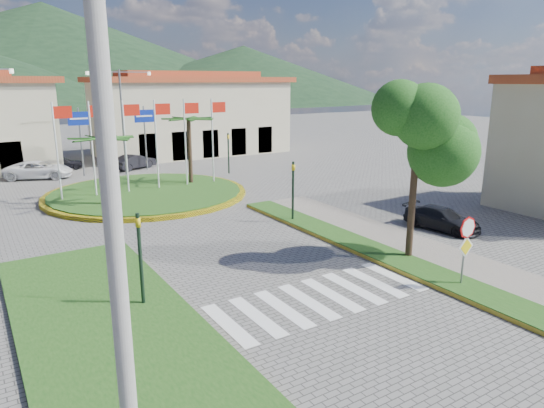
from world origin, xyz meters
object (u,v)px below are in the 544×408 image
car_dark_b (135,162)px  car_side_right (442,219)px  utility_pole (115,245)px  roundabout_island (147,193)px  white_van (39,170)px  stop_sign (466,240)px  car_dark_a (60,163)px  deciduous_tree (417,134)px

car_dark_b → car_side_right: bearing=172.9°
utility_pole → roundabout_island: bearing=71.2°
roundabout_island → white_van: roundabout_island is taller
stop_sign → car_side_right: (5.12, 5.04, -1.24)m
car_dark_a → white_van: bearing=150.8°
white_van → car_dark_a: white_van is taller
deciduous_tree → car_dark_b: size_ratio=1.84×
utility_pole → car_dark_b: utility_pole is taller
roundabout_island → white_van: bearing=117.4°
roundabout_island → utility_pole: 23.64m
deciduous_tree → white_van: bearing=111.5°
deciduous_tree → car_dark_a: deciduous_tree is taller
car_dark_a → car_dark_b: car_dark_b is taller
car_dark_b → stop_sign: bearing=160.7°
utility_pole → white_van: bearing=85.6°
roundabout_island → deciduous_tree: bearing=-72.1°
utility_pole → car_dark_a: (4.45, 34.86, -3.91)m
roundabout_island → stop_sign: (4.90, -20.04, 1.62)m
deciduous_tree → utility_pole: utility_pole is taller
white_van → car_dark_a: bearing=-11.7°
roundabout_island → car_side_right: roundabout_island is taller
car_dark_a → stop_sign: bearing=-162.5°
roundabout_island → car_side_right: bearing=-56.3°
roundabout_island → deciduous_tree: (5.50, -17.00, 5.00)m
roundabout_island → car_dark_a: 13.22m
car_side_right → utility_pole: bearing=-168.1°
car_dark_a → roundabout_island: bearing=-162.8°
white_van → car_side_right: bearing=-127.2°
car_dark_b → white_van: bearing=67.4°
stop_sign → white_van: size_ratio=0.56×
roundabout_island → car_dark_b: (2.27, 9.98, 0.44)m
white_van → deciduous_tree: bearing=-137.1°
stop_sign → deciduous_tree: size_ratio=0.39×
car_dark_b → car_side_right: (7.74, -24.98, -0.06)m
deciduous_tree → car_side_right: deciduous_tree is taller
stop_sign → car_dark_b: size_ratio=0.72×
utility_pole → car_side_right: bearing=21.8°
roundabout_island → car_dark_b: size_ratio=3.43×
stop_sign → deciduous_tree: 4.59m
stop_sign → car_dark_a: stop_sign is taller
roundabout_island → car_side_right: 18.04m
roundabout_island → white_van: 11.02m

